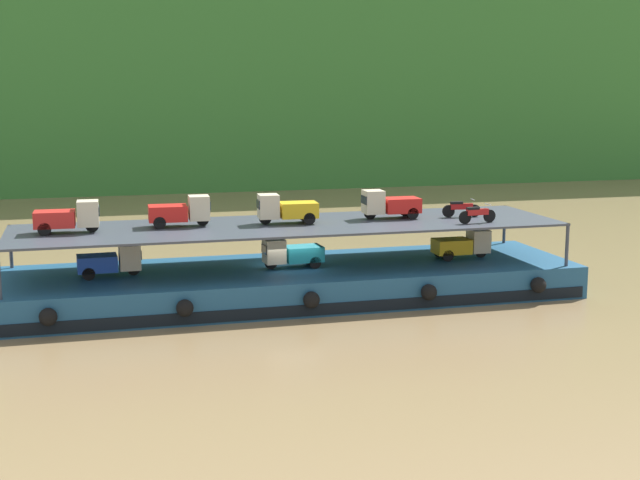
# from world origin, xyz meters

# --- Properties ---
(ground_plane) EXTENTS (400.00, 400.00, 0.00)m
(ground_plane) POSITION_xyz_m (0.00, 0.00, 0.00)
(ground_plane) COLOR olive
(hillside_far_bank) EXTENTS (133.46, 33.06, 32.36)m
(hillside_far_bank) POSITION_xyz_m (0.00, 57.27, 18.22)
(hillside_far_bank) COLOR #33702D
(hillside_far_bank) RESTS_ON ground
(cargo_barge) EXTENTS (26.63, 7.83, 1.50)m
(cargo_barge) POSITION_xyz_m (0.00, -0.03, 0.75)
(cargo_barge) COLOR navy
(cargo_barge) RESTS_ON ground
(cargo_rack) EXTENTS (25.03, 6.46, 2.00)m
(cargo_rack) POSITION_xyz_m (0.00, 0.00, 3.44)
(cargo_rack) COLOR #383D47
(cargo_rack) RESTS_ON cargo_barge
(mini_truck_lower_stern) EXTENTS (2.77, 1.25, 1.38)m
(mini_truck_lower_stern) POSITION_xyz_m (-8.09, 0.06, 2.19)
(mini_truck_lower_stern) COLOR #1E47B7
(mini_truck_lower_stern) RESTS_ON cargo_barge
(mini_truck_lower_aft) EXTENTS (2.79, 1.30, 1.38)m
(mini_truck_lower_aft) POSITION_xyz_m (0.02, -0.18, 2.19)
(mini_truck_lower_aft) COLOR teal
(mini_truck_lower_aft) RESTS_ON cargo_barge
(mini_truck_lower_mid) EXTENTS (2.75, 1.22, 1.38)m
(mini_truck_lower_mid) POSITION_xyz_m (8.52, -0.20, 2.19)
(mini_truck_lower_mid) COLOR gold
(mini_truck_lower_mid) RESTS_ON cargo_barge
(mini_truck_upper_stern) EXTENTS (2.77, 1.25, 1.38)m
(mini_truck_upper_stern) POSITION_xyz_m (-9.79, 0.15, 4.19)
(mini_truck_upper_stern) COLOR red
(mini_truck_upper_stern) RESTS_ON cargo_rack
(mini_truck_upper_mid) EXTENTS (2.77, 1.26, 1.38)m
(mini_truck_upper_mid) POSITION_xyz_m (-4.92, 0.64, 4.19)
(mini_truck_upper_mid) COLOR red
(mini_truck_upper_mid) RESTS_ON cargo_rack
(mini_truck_upper_fore) EXTENTS (2.79, 1.28, 1.38)m
(mini_truck_upper_fore) POSITION_xyz_m (-0.12, 0.21, 4.19)
(mini_truck_upper_fore) COLOR gold
(mini_truck_upper_fore) RESTS_ON cargo_rack
(mini_truck_upper_bow) EXTENTS (2.76, 1.23, 1.38)m
(mini_truck_upper_bow) POSITION_xyz_m (5.01, 0.47, 4.19)
(mini_truck_upper_bow) COLOR red
(mini_truck_upper_bow) RESTS_ON cargo_rack
(motorcycle_upper_port) EXTENTS (1.90, 0.55, 0.87)m
(motorcycle_upper_port) POSITION_xyz_m (8.41, -1.94, 3.93)
(motorcycle_upper_port) COLOR black
(motorcycle_upper_port) RESTS_ON cargo_rack
(motorcycle_upper_centre) EXTENTS (1.90, 0.55, 0.87)m
(motorcycle_upper_centre) POSITION_xyz_m (8.49, 0.00, 3.93)
(motorcycle_upper_centre) COLOR black
(motorcycle_upper_centre) RESTS_ON cargo_rack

